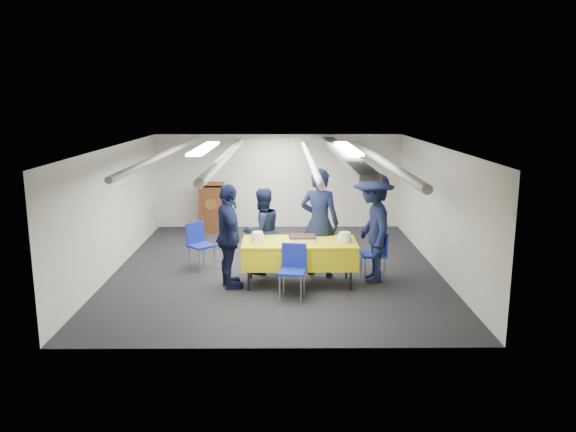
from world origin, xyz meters
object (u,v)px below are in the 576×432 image
Objects in this scene: serving_table at (299,253)px; chair_left at (199,241)px; sheet_cake at (302,238)px; sailor_b at (262,231)px; sailor_a at (319,222)px; chair_right at (378,250)px; sailor_c at (229,237)px; podium at (212,206)px; chair_near at (293,265)px; sailor_d at (373,227)px.

chair_left is (-1.87, 0.98, -0.03)m from serving_table.
chair_left reaches higher than sheet_cake.
sailor_b reaches higher than chair_left.
sailor_a is (0.32, 0.46, 0.17)m from sheet_cake.
chair_right is 2.65m from sailor_c.
podium is at bearing -33.35° from sailor_a.
sailor_a is (0.49, 1.14, 0.45)m from chair_near.
podium is 1.44× the size of chair_near.
sailor_a reaches higher than sheet_cake.
sailor_b is (-0.55, 1.30, 0.26)m from chair_near.
sailor_c is (0.81, -4.14, 0.27)m from podium.
sailor_d reaches higher than sailor_b.
sailor_b is at bearing 13.99° from sailor_a.
sailor_b is 0.82× the size of sailor_d.
chair_near is 1.32m from sailor_a.
sailor_c is (-1.07, 0.49, 0.36)m from chair_near.
sailor_b is at bearing 112.81° from chair_near.
chair_right is (1.35, 0.25, -0.28)m from sheet_cake.
sailor_c reaches higher than sailor_b.
sailor_d reaches higher than chair_near.
chair_near reaches higher than serving_table.
sailor_c is at bearing -58.36° from chair_left.
podium is 0.79× the size of sailor_b.
chair_near is (-0.12, -0.62, -0.03)m from serving_table.
sailor_a is at bearing 66.75° from chair_near.
sailor_b reaches higher than chair_near.
sailor_b is (1.21, -0.31, 0.26)m from chair_left.
sailor_a reaches higher than chair_near.
sheet_cake is 0.54× the size of chair_left.
chair_left is at bearing 168.43° from chair_right.
sailor_a is at bearing -112.22° from sailor_d.
chair_left is at bearing 137.57° from chair_near.
sheet_cake is 0.30× the size of sailor_b.
chair_right reaches higher than sheet_cake.
chair_right is 0.55× the size of sailor_b.
serving_table is at bearing -83.97° from sailor_d.
sailor_a reaches higher than sailor_d.
chair_near is 1.43m from sailor_b.
sailor_b is (-0.71, 0.61, -0.02)m from sheet_cake.
chair_left is (-3.27, 0.67, 0.00)m from chair_right.
chair_right is at bearing 126.76° from sailor_d.
sailor_c is at bearing 155.43° from chair_near.
chair_right reaches higher than serving_table.
sailor_a is at bearing -84.49° from sailor_c.
chair_near is 1.68m from sailor_d.
sailor_a reaches higher than sailor_b.
podium is 4.22m from sailor_c.
chair_near and chair_left have the same top height.
serving_table is 1.10× the size of sailor_c.
sailor_d is (-0.12, -0.10, 0.43)m from chair_right.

